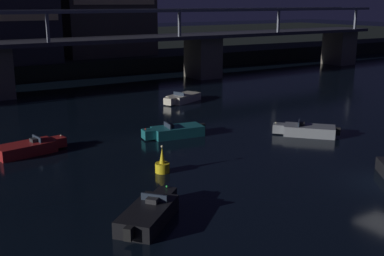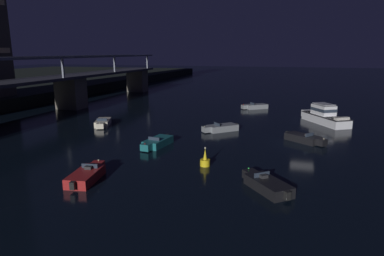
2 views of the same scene
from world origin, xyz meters
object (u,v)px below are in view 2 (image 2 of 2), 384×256
Objects in this scene: cabin_cruiser_near_left at (324,116)px; channel_buoy at (205,161)px; speedboat_near_right at (266,184)px; speedboat_far_center at (221,128)px; speedboat_near_center at (87,175)px; river_bridge at (10,94)px; speedboat_far_right at (304,138)px; speedboat_mid_center at (157,142)px; speedboat_far_left at (255,106)px; speedboat_mid_left at (103,123)px.

cabin_cruiser_near_left is 5.06× the size of channel_buoy.
speedboat_near_right is 19.06m from speedboat_far_center.
speedboat_near_center is 1.17× the size of speedboat_far_center.
river_bridge is at bearing 72.24° from channel_buoy.
speedboat_near_right is 15.39m from speedboat_far_right.
speedboat_far_center is at bearing -82.54° from river_bridge.
speedboat_far_center is at bearing -19.33° from speedboat_near_center.
speedboat_mid_center is 16.79m from speedboat_far_right.
cabin_cruiser_near_left is 1.91× the size of speedboat_far_right.
speedboat_near_center is at bearing -125.05° from river_bridge.
cabin_cruiser_near_left is 1.99× the size of speedboat_far_center.
speedboat_near_right and speedboat_far_left have the same top height.
speedboat_near_center is at bearing 98.57° from speedboat_near_right.
speedboat_far_right is at bearing -38.60° from channel_buoy.
river_bridge is 40.12m from speedboat_far_right.
speedboat_far_left is (36.65, 4.59, 0.00)m from speedboat_near_right.
river_bridge reaches higher than cabin_cruiser_near_left.
river_bridge is 45.01m from cabin_cruiser_near_left.
speedboat_far_center is (-9.12, 13.30, -0.64)m from cabin_cruiser_near_left.
speedboat_far_left is (38.76, -9.42, 0.00)m from speedboat_near_center.
speedboat_far_center is at bearing -84.98° from speedboat_mid_left.
speedboat_mid_left and speedboat_far_center have the same top height.
speedboat_mid_center is (10.84, -1.65, 0.00)m from speedboat_near_center.
cabin_cruiser_near_left reaches higher than channel_buoy.
speedboat_near_right is 0.88× the size of speedboat_mid_center.
speedboat_mid_center is at bearing -101.80° from river_bridge.
speedboat_near_center and speedboat_mid_left have the same top height.
speedboat_near_right and speedboat_mid_left have the same top height.
channel_buoy reaches higher than speedboat_far_center.
speedboat_near_right is 0.91× the size of speedboat_mid_left.
cabin_cruiser_near_left is at bearing -73.16° from river_bridge.
speedboat_mid_left is 1.09× the size of speedboat_far_right.
speedboat_mid_center is 8.22m from channel_buoy.
cabin_cruiser_near_left is 27.56m from speedboat_near_right.
river_bridge is at bearing 97.46° from speedboat_far_center.
speedboat_mid_left is 1.13× the size of speedboat_far_center.
speedboat_near_center and speedboat_near_right have the same top height.
river_bridge is 17.00× the size of speedboat_mid_center.
speedboat_mid_left is 16.58m from speedboat_far_center.
river_bridge reaches higher than speedboat_far_center.
speedboat_far_left is at bearing 7.14° from speedboat_near_right.
speedboat_mid_left is 1.07× the size of speedboat_far_left.
channel_buoy is at bearing -107.76° from river_bridge.
cabin_cruiser_near_left is 25.88m from channel_buoy.
speedboat_far_center is 13.88m from channel_buoy.
speedboat_near_center is 1.03× the size of speedboat_mid_left.
river_bridge reaches higher than speedboat_far_left.
speedboat_far_left is at bearing -7.41° from speedboat_far_center.
speedboat_mid_center is (-18.10, 18.61, -0.64)m from cabin_cruiser_near_left.
speedboat_near_right and speedboat_far_center have the same top height.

